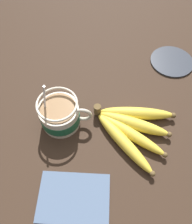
% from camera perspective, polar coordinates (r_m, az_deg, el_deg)
% --- Properties ---
extents(table, '(1.32, 1.32, 0.04)m').
position_cam_1_polar(table, '(0.64, 0.34, -1.45)').
color(table, '#332319').
rests_on(table, ground).
extents(coffee_mug, '(0.14, 0.11, 0.16)m').
position_cam_1_polar(coffee_mug, '(0.58, -9.33, -0.72)').
color(coffee_mug, beige).
rests_on(coffee_mug, table).
extents(banana_bunch, '(0.23, 0.19, 0.04)m').
position_cam_1_polar(banana_bunch, '(0.59, 9.22, -3.95)').
color(banana_bunch, brown).
rests_on(banana_bunch, table).
extents(napkin, '(0.16, 0.12, 0.01)m').
position_cam_1_polar(napkin, '(0.54, -5.81, -21.37)').
color(napkin, slate).
rests_on(napkin, table).
extents(small_plate, '(0.14, 0.14, 0.01)m').
position_cam_1_polar(small_plate, '(0.79, 19.18, 12.38)').
color(small_plate, '#333842').
rests_on(small_plate, table).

